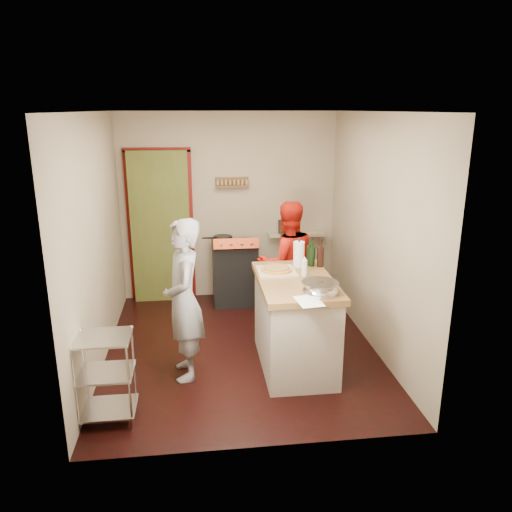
# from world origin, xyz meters

# --- Properties ---
(floor) EXTENTS (3.50, 3.50, 0.00)m
(floor) POSITION_xyz_m (0.00, 0.00, 0.00)
(floor) COLOR black
(floor) RESTS_ON ground
(back_wall) EXTENTS (3.00, 0.44, 2.60)m
(back_wall) POSITION_xyz_m (-0.64, 1.78, 1.13)
(back_wall) COLOR tan
(back_wall) RESTS_ON ground
(left_wall) EXTENTS (0.04, 3.50, 2.60)m
(left_wall) POSITION_xyz_m (-1.50, 0.00, 1.30)
(left_wall) COLOR tan
(left_wall) RESTS_ON ground
(right_wall) EXTENTS (0.04, 3.50, 2.60)m
(right_wall) POSITION_xyz_m (1.50, 0.00, 1.30)
(right_wall) COLOR tan
(right_wall) RESTS_ON ground
(ceiling) EXTENTS (3.00, 3.50, 0.02)m
(ceiling) POSITION_xyz_m (0.00, 0.00, 2.61)
(ceiling) COLOR white
(ceiling) RESTS_ON back_wall
(stove) EXTENTS (0.60, 0.63, 1.00)m
(stove) POSITION_xyz_m (0.05, 1.42, 0.45)
(stove) COLOR black
(stove) RESTS_ON ground
(wire_shelving) EXTENTS (0.48, 0.40, 0.80)m
(wire_shelving) POSITION_xyz_m (-1.28, -1.20, 0.44)
(wire_shelving) COLOR silver
(wire_shelving) RESTS_ON ground
(island) EXTENTS (0.76, 1.42, 1.28)m
(island) POSITION_xyz_m (0.53, -0.45, 0.51)
(island) COLOR #B9AD9D
(island) RESTS_ON ground
(person_stripe) EXTENTS (0.45, 0.63, 1.63)m
(person_stripe) POSITION_xyz_m (-0.61, -0.52, 0.82)
(person_stripe) COLOR #B5B5BA
(person_stripe) RESTS_ON ground
(person_red) EXTENTS (0.83, 0.69, 1.56)m
(person_red) POSITION_xyz_m (0.65, 0.67, 0.78)
(person_red) COLOR #B8170C
(person_red) RESTS_ON ground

